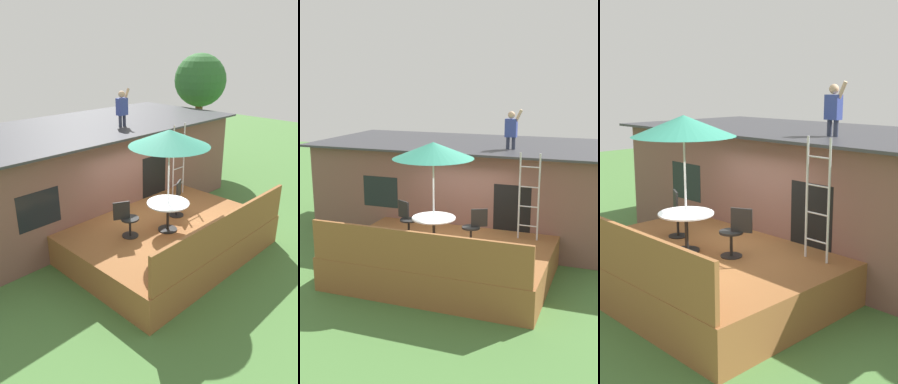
% 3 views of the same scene
% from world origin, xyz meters
% --- Properties ---
extents(ground_plane, '(40.00, 40.00, 0.00)m').
position_xyz_m(ground_plane, '(0.00, 0.00, 0.00)').
color(ground_plane, '#477538').
extents(house, '(10.50, 4.50, 2.83)m').
position_xyz_m(house, '(-0.00, 3.60, 1.42)').
color(house, brown).
rests_on(house, ground).
extents(deck, '(5.05, 3.77, 0.80)m').
position_xyz_m(deck, '(0.00, 0.00, 0.40)').
color(deck, brown).
rests_on(deck, ground).
extents(deck_railing, '(4.95, 0.08, 0.90)m').
position_xyz_m(deck_railing, '(0.00, -1.84, 1.25)').
color(deck_railing, brown).
rests_on(deck_railing, deck).
extents(patio_table, '(1.04, 1.04, 0.74)m').
position_xyz_m(patio_table, '(-0.22, -0.26, 1.39)').
color(patio_table, black).
rests_on(patio_table, deck).
extents(patio_umbrella, '(1.90, 1.90, 2.54)m').
position_xyz_m(patio_umbrella, '(-0.22, -0.26, 3.15)').
color(patio_umbrella, silver).
rests_on(patio_umbrella, deck).
extents(step_ladder, '(0.52, 0.04, 2.20)m').
position_xyz_m(step_ladder, '(1.78, 1.09, 1.90)').
color(step_ladder, silver).
rests_on(step_ladder, deck).
extents(person_figure, '(0.47, 0.20, 1.11)m').
position_xyz_m(person_figure, '(0.93, 2.64, 3.44)').
color(person_figure, '#33384C').
rests_on(person_figure, house).
extents(patio_chair_left, '(0.59, 0.44, 0.92)m').
position_xyz_m(patio_chair_left, '(-1.15, 0.21, 1.26)').
color(patio_chair_left, black).
rests_on(patio_chair_left, deck).
extents(patio_chair_right, '(0.59, 0.44, 0.92)m').
position_xyz_m(patio_chair_right, '(0.65, 0.17, 1.26)').
color(patio_chair_right, black).
rests_on(patio_chair_right, deck).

